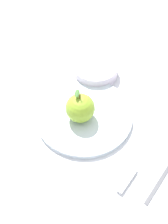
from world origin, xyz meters
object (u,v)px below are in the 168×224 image
(dinner_plate, at_px, (84,115))
(side_bowl, at_px, (95,69))
(knife, at_px, (137,165))
(apple, at_px, (80,108))

(dinner_plate, height_order, side_bowl, side_bowl)
(dinner_plate, distance_m, knife, 0.20)
(dinner_plate, height_order, apple, apple)
(side_bowl, distance_m, knife, 0.33)
(dinner_plate, xyz_separation_m, side_bowl, (0.09, -0.14, 0.01))
(dinner_plate, xyz_separation_m, apple, (-0.00, 0.02, 0.04))
(apple, distance_m, knife, 0.20)
(dinner_plate, bearing_deg, side_bowl, -55.59)
(side_bowl, bearing_deg, apple, 122.19)
(dinner_plate, bearing_deg, apple, 98.16)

